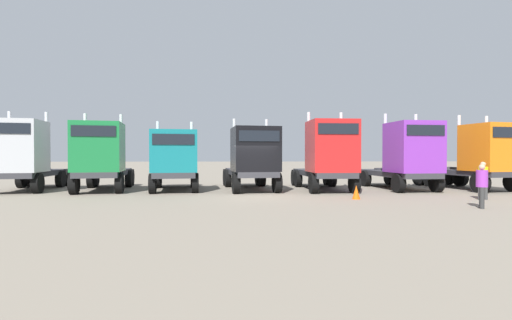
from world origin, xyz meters
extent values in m
plane|color=gray|center=(0.00, 0.00, 0.00)|extent=(200.00, 200.00, 0.00)
cube|color=#333338|center=(-12.85, 3.77, 0.96)|extent=(3.14, 6.26, 0.30)
cube|color=#B7BABF|center=(-12.55, 1.98, 2.50)|extent=(2.75, 2.71, 2.78)
cube|color=black|center=(-12.36, 0.80, 3.36)|extent=(2.08, 0.38, 0.55)
cylinder|color=silver|center=(-11.83, 3.44, 2.80)|extent=(0.21, 0.21, 3.38)
cylinder|color=silver|center=(-13.71, 3.13, 2.80)|extent=(0.21, 0.21, 3.38)
cylinder|color=#333338|center=(-13.06, 5.07, 1.17)|extent=(1.26, 1.26, 0.12)
cylinder|color=black|center=(-11.39, 1.69, 0.53)|extent=(0.52, 1.10, 1.06)
cylinder|color=black|center=(-11.99, 5.32, 0.53)|extent=(0.52, 1.10, 1.06)
cylinder|color=black|center=(-14.16, 4.96, 0.53)|extent=(0.52, 1.10, 1.06)
cylinder|color=black|center=(-12.17, 6.41, 0.53)|extent=(0.52, 1.10, 1.06)
cylinder|color=black|center=(-14.34, 6.05, 0.53)|extent=(0.52, 1.10, 1.06)
cube|color=#333338|center=(-8.57, 3.61, 1.00)|extent=(3.26, 6.44, 0.30)
cube|color=#197238|center=(-8.22, 1.72, 2.45)|extent=(2.77, 2.69, 2.60)
cube|color=black|center=(-8.02, 0.57, 3.22)|extent=(2.07, 0.41, 0.55)
cylinder|color=silver|center=(-7.52, 3.17, 2.75)|extent=(0.21, 0.21, 3.20)
cylinder|color=silver|center=(-9.39, 2.83, 2.75)|extent=(0.21, 0.21, 3.20)
cylinder|color=#333338|center=(-8.81, 4.94, 1.21)|extent=(1.28, 1.28, 0.12)
cylinder|color=black|center=(-7.06, 1.47, 0.55)|extent=(0.54, 1.15, 1.10)
cylinder|color=black|center=(-9.23, 1.08, 0.55)|extent=(0.54, 1.15, 1.10)
cylinder|color=black|center=(-7.75, 5.26, 0.55)|extent=(0.54, 1.15, 1.10)
cylinder|color=black|center=(-9.91, 4.86, 0.55)|extent=(0.54, 1.15, 1.10)
cylinder|color=black|center=(-7.94, 6.34, 0.55)|extent=(0.54, 1.15, 1.10)
cylinder|color=black|center=(-10.11, 5.95, 0.55)|extent=(0.54, 1.15, 1.10)
cube|color=#333338|center=(-4.54, 3.60, 0.96)|extent=(3.04, 5.97, 0.30)
cube|color=#14727A|center=(-4.28, 1.89, 2.23)|extent=(2.71, 2.59, 2.23)
cube|color=black|center=(-4.11, 0.76, 2.82)|extent=(2.08, 0.36, 0.55)
cylinder|color=silver|center=(-3.54, 3.30, 2.53)|extent=(0.21, 0.21, 2.83)
cylinder|color=silver|center=(-5.41, 3.01, 2.53)|extent=(0.21, 0.21, 2.83)
cylinder|color=#333338|center=(-4.73, 4.84, 1.17)|extent=(1.25, 1.25, 0.12)
cylinder|color=black|center=(-3.13, 1.64, 0.53)|extent=(0.51, 1.10, 1.06)
cylinder|color=black|center=(-5.30, 1.30, 0.53)|extent=(0.51, 1.10, 1.06)
cylinder|color=black|center=(-3.64, 5.00, 0.53)|extent=(0.51, 1.10, 1.06)
cylinder|color=black|center=(-5.82, 4.67, 0.53)|extent=(0.51, 1.10, 1.06)
cylinder|color=black|center=(-3.81, 6.09, 0.53)|extent=(0.51, 1.10, 1.06)
cylinder|color=black|center=(-5.99, 5.75, 0.53)|extent=(0.51, 1.10, 1.06)
cube|color=#333338|center=(-0.20, 3.74, 1.00)|extent=(3.08, 6.64, 0.30)
cube|color=black|center=(0.08, 1.82, 2.33)|extent=(2.73, 2.83, 2.37)
cube|color=black|center=(0.26, 0.55, 2.99)|extent=(2.08, 0.34, 0.55)
cylinder|color=silver|center=(0.82, 3.35, 2.63)|extent=(0.20, 0.20, 2.97)
cylinder|color=silver|center=(-1.06, 3.08, 2.63)|extent=(0.20, 0.20, 2.97)
cylinder|color=#333338|center=(-0.40, 5.13, 1.21)|extent=(1.24, 1.24, 0.12)
cylinder|color=black|center=(1.25, 1.42, 0.55)|extent=(0.50, 1.14, 1.10)
cylinder|color=black|center=(-0.93, 1.11, 0.55)|extent=(0.50, 1.14, 1.10)
cylinder|color=black|center=(0.67, 5.47, 0.55)|extent=(0.50, 1.14, 1.10)
cylinder|color=black|center=(-1.51, 5.16, 0.55)|extent=(0.50, 1.14, 1.10)
cylinder|color=black|center=(0.51, 6.56, 0.55)|extent=(0.50, 1.14, 1.10)
cylinder|color=black|center=(-1.67, 6.25, 0.55)|extent=(0.50, 1.14, 1.10)
cube|color=#333338|center=(4.12, 3.49, 0.96)|extent=(2.47, 6.40, 0.30)
cube|color=red|center=(4.20, 1.50, 2.49)|extent=(2.50, 2.43, 2.77)
cube|color=black|center=(4.25, 0.32, 3.35)|extent=(2.10, 0.13, 0.55)
cylinder|color=silver|center=(5.10, 2.85, 2.79)|extent=(0.19, 0.19, 3.37)
cylinder|color=silver|center=(3.20, 2.77, 2.79)|extent=(0.19, 0.19, 3.37)
cylinder|color=#333338|center=(4.06, 4.87, 1.17)|extent=(1.15, 1.15, 0.12)
cylinder|color=black|center=(5.32, 1.08, 0.53)|extent=(0.39, 1.07, 1.06)
cylinder|color=black|center=(3.12, 0.99, 0.53)|extent=(0.39, 1.07, 1.06)
cylinder|color=black|center=(5.15, 5.09, 0.53)|extent=(0.39, 1.07, 1.06)
cylinder|color=black|center=(2.95, 4.99, 0.53)|extent=(0.39, 1.07, 1.06)
cylinder|color=black|center=(5.10, 6.19, 0.53)|extent=(0.39, 1.07, 1.06)
cylinder|color=black|center=(2.91, 6.09, 0.53)|extent=(0.39, 1.07, 1.06)
cube|color=#333338|center=(8.63, 3.78, 0.91)|extent=(2.73, 6.55, 0.30)
cube|color=purple|center=(8.80, 1.75, 2.45)|extent=(2.59, 2.52, 2.77)
cube|color=black|center=(8.90, 0.57, 3.31)|extent=(2.10, 0.22, 0.55)
cylinder|color=silver|center=(9.64, 3.14, 2.75)|extent=(0.19, 0.19, 3.37)
cylinder|color=silver|center=(7.75, 2.98, 2.75)|extent=(0.19, 0.19, 3.37)
cylinder|color=#333338|center=(8.52, 5.18, 1.12)|extent=(1.19, 1.19, 0.12)
cylinder|color=black|center=(9.94, 1.38, 0.51)|extent=(0.43, 1.04, 1.01)
cylinder|color=black|center=(7.75, 1.20, 0.51)|extent=(0.43, 1.04, 1.01)
cylinder|color=black|center=(9.60, 5.46, 0.51)|extent=(0.43, 1.04, 1.01)
cylinder|color=black|center=(7.40, 5.27, 0.51)|extent=(0.43, 1.04, 1.01)
cylinder|color=black|center=(9.50, 6.55, 0.51)|extent=(0.43, 1.04, 1.01)
cylinder|color=black|center=(7.31, 6.37, 0.51)|extent=(0.43, 1.04, 1.01)
cube|color=#333338|center=(12.76, 3.49, 0.99)|extent=(3.25, 6.40, 0.30)
cube|color=orange|center=(13.11, 1.58, 2.44)|extent=(2.76, 2.61, 2.59)
cube|color=black|center=(13.31, 0.47, 3.21)|extent=(2.07, 0.41, 0.55)
cylinder|color=silver|center=(13.82, 2.99, 2.74)|extent=(0.21, 0.21, 3.19)
cylinder|color=silver|center=(11.95, 2.65, 2.74)|extent=(0.21, 0.21, 3.19)
cylinder|color=#333338|center=(12.52, 4.81, 1.20)|extent=(1.28, 1.28, 0.12)
cylinder|color=black|center=(12.10, 0.98, 0.55)|extent=(0.54, 1.14, 1.09)
cylinder|color=black|center=(13.59, 5.11, 0.55)|extent=(0.54, 1.14, 1.09)
cylinder|color=black|center=(11.42, 4.72, 0.55)|extent=(0.54, 1.14, 1.09)
cylinder|color=black|center=(13.39, 6.19, 0.55)|extent=(0.54, 1.14, 1.09)
cylinder|color=black|center=(11.23, 5.80, 0.55)|extent=(0.54, 1.14, 1.09)
cylinder|color=#3D3D3D|center=(10.39, -1.90, 0.42)|extent=(0.17, 0.17, 0.83)
cylinder|color=#3D3D3D|center=(10.11, -1.91, 0.42)|extent=(0.17, 0.17, 0.83)
cylinder|color=yellow|center=(10.25, -1.91, 1.16)|extent=(0.42, 0.42, 0.66)
sphere|color=tan|center=(10.25, -1.91, 1.60)|extent=(0.23, 0.23, 0.23)
cylinder|color=#333333|center=(8.50, -4.35, 0.40)|extent=(0.22, 0.22, 0.81)
cylinder|color=#333333|center=(8.36, -4.59, 0.40)|extent=(0.22, 0.22, 0.81)
cylinder|color=purple|center=(8.43, -4.47, 1.13)|extent=(0.55, 0.55, 0.64)
sphere|color=tan|center=(8.43, -4.47, 1.56)|extent=(0.22, 0.22, 0.22)
cone|color=#F2590C|center=(4.59, -1.49, 0.32)|extent=(0.36, 0.36, 0.64)
camera|label=1|loc=(-0.67, -17.65, 2.00)|focal=25.21mm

